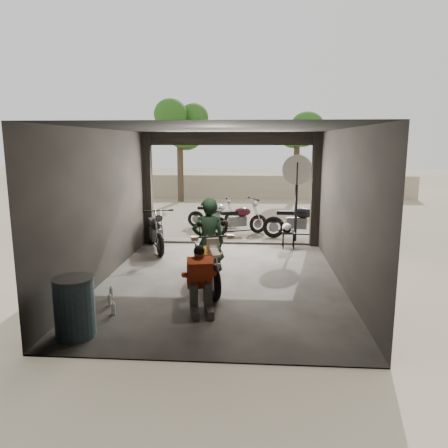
# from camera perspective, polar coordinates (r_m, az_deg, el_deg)

# --- Properties ---
(ground) EXTENTS (80.00, 80.00, 0.00)m
(ground) POSITION_cam_1_polar(r_m,az_deg,el_deg) (9.40, -0.35, -7.50)
(ground) COLOR #7A6D56
(ground) RESTS_ON ground
(garage) EXTENTS (7.00, 7.13, 3.20)m
(garage) POSITION_cam_1_polar(r_m,az_deg,el_deg) (9.62, -0.11, 0.77)
(garage) COLOR #2D2B28
(garage) RESTS_ON ground
(boundary_wall) EXTENTS (18.00, 0.30, 1.20)m
(boundary_wall) POSITION_cam_1_polar(r_m,az_deg,el_deg) (23.03, 2.37, 4.88)
(boundary_wall) COLOR gray
(boundary_wall) RESTS_ON ground
(tree_left) EXTENTS (2.20, 2.20, 5.60)m
(tree_left) POSITION_cam_1_polar(r_m,az_deg,el_deg) (21.75, -5.84, 13.42)
(tree_left) COLOR #382B1E
(tree_left) RESTS_ON ground
(tree_right) EXTENTS (2.20, 2.20, 5.00)m
(tree_right) POSITION_cam_1_polar(r_m,az_deg,el_deg) (23.01, 9.57, 12.12)
(tree_right) COLOR #382B1E
(tree_right) RESTS_ON ground
(main_bike) EXTENTS (1.31, 2.00, 1.23)m
(main_bike) POSITION_cam_1_polar(r_m,az_deg,el_deg) (8.77, -2.33, -4.64)
(main_bike) COLOR beige
(main_bike) RESTS_ON ground
(left_bike) EXTENTS (1.35, 1.93, 1.20)m
(left_bike) POSITION_cam_1_polar(r_m,az_deg,el_deg) (12.02, -8.93, -0.62)
(left_bike) COLOR black
(left_bike) RESTS_ON ground
(outside_bike_a) EXTENTS (1.62, 0.71, 1.09)m
(outside_bike_a) POSITION_cam_1_polar(r_m,az_deg,el_deg) (15.05, -1.30, 1.55)
(outside_bike_a) COLOR black
(outside_bike_a) RESTS_ON ground
(outside_bike_b) EXTENTS (1.86, 1.37, 1.16)m
(outside_bike_b) POSITION_cam_1_polar(r_m,az_deg,el_deg) (13.89, 1.96, 0.94)
(outside_bike_b) COLOR #410F1C
(outside_bike_b) RESTS_ON ground
(outside_bike_c) EXTENTS (1.92, 0.87, 1.27)m
(outside_bike_c) POSITION_cam_1_polar(r_m,az_deg,el_deg) (13.51, 9.70, 0.75)
(outside_bike_c) COLOR black
(outside_bike_c) RESTS_ON ground
(rider) EXTENTS (0.77, 0.62, 1.84)m
(rider) POSITION_cam_1_polar(r_m,az_deg,el_deg) (8.87, -2.03, -2.45)
(rider) COLOR black
(rider) RESTS_ON ground
(mechanic) EXTENTS (0.75, 0.90, 1.13)m
(mechanic) POSITION_cam_1_polar(r_m,az_deg,el_deg) (7.57, -3.07, -7.58)
(mechanic) COLOR #CA401B
(mechanic) RESTS_ON ground
(stool) EXTENTS (0.34, 0.34, 0.48)m
(stool) POSITION_cam_1_polar(r_m,az_deg,el_deg) (12.21, 8.41, -1.38)
(stool) COLOR black
(stool) RESTS_ON ground
(helmet) EXTENTS (0.33, 0.34, 0.24)m
(helmet) POSITION_cam_1_polar(r_m,az_deg,el_deg) (12.19, 8.19, -0.46)
(helmet) COLOR silver
(helmet) RESTS_ON stool
(oil_drum) EXTENTS (0.64, 0.64, 0.93)m
(oil_drum) POSITION_cam_1_polar(r_m,az_deg,el_deg) (7.07, -18.92, -10.35)
(oil_drum) COLOR #3D5967
(oil_drum) RESTS_ON ground
(sign_post) EXTENTS (0.86, 0.08, 2.58)m
(sign_post) POSITION_cam_1_polar(r_m,az_deg,el_deg) (12.74, 9.49, 5.24)
(sign_post) COLOR black
(sign_post) RESTS_ON ground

